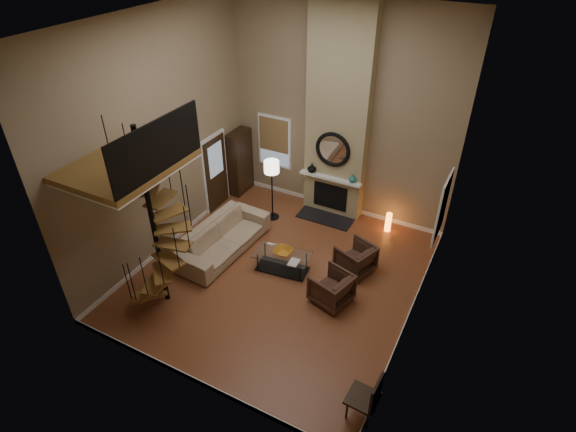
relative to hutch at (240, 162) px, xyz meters
The scene contains 33 objects.
ground 4.08m from the hutch, 44.70° to the right, with size 6.00×6.50×0.01m, color #9A5631.
back_wall 3.38m from the hutch, ahead, with size 6.00×0.02×5.50m, color #907B5D.
front_wall 6.90m from the hutch, 64.98° to the right, with size 6.00×0.02×5.50m, color #907B5D.
left_wall 3.32m from the hutch, 93.73° to the right, with size 0.02×6.50×5.50m, color #907B5D.
right_wall 6.70m from the hutch, 25.61° to the right, with size 0.02×6.50×5.50m, color #907B5D.
ceiling 6.03m from the hutch, 44.70° to the right, with size 6.00×6.50×0.01m, color silver.
baseboard_back 2.99m from the hutch, ahead, with size 6.00×0.02×0.12m, color white.
baseboard_front 6.71m from the hutch, 64.95° to the right, with size 6.00×0.02×0.12m, color white.
baseboard_left 2.93m from the hutch, 93.52° to the right, with size 0.02×6.50×0.12m, color white.
baseboard_right 6.50m from the hutch, 25.65° to the right, with size 0.02×6.50×0.12m, color white.
chimney_breast 3.36m from the hutch, ahead, with size 1.60×0.38×5.50m, color tan.
hearth 2.98m from the hutch, ahead, with size 1.50×0.60×0.04m, color black.
firebox 2.85m from the hutch, ahead, with size 0.95×0.02×0.72m, color black.
mantel 2.83m from the hutch, ahead, with size 1.70×0.18×0.06m, color white.
mirror_frame 2.99m from the hutch, ahead, with size 0.94×0.94×0.10m, color black.
mirror_disc 2.99m from the hutch, ahead, with size 0.80×0.80×0.01m, color white.
vase_left 2.30m from the hutch, ahead, with size 0.24×0.24×0.25m, color black.
vase_right 3.43m from the hutch, ahead, with size 0.20×0.20×0.21m, color #1B605B.
window_back 1.22m from the hutch, 25.24° to the left, with size 1.02×0.06×1.52m.
window_right 5.88m from the hutch, ahead, with size 0.06×1.02×1.52m.
entry_door 1.00m from the hutch, 97.85° to the right, with size 0.10×1.05×2.16m.
loft 5.18m from the hutch, 80.43° to the right, with size 1.70×2.20×1.09m.
spiral_stair 4.77m from the hutch, 77.25° to the right, with size 1.47×1.47×4.06m.
hutch is the anchor object (origin of this frame).
sofa 2.91m from the hutch, 66.05° to the right, with size 2.63×1.03×0.77m, color tan.
armchair_near 4.76m from the hutch, 23.24° to the right, with size 0.75×0.77×0.70m, color #462B20.
armchair_far 5.25m from the hutch, 35.48° to the right, with size 0.76×0.78×0.71m, color #462B20.
coffee_table 3.86m from the hutch, 43.16° to the right, with size 1.37×0.81×0.48m.
bowl 3.80m from the hutch, 42.61° to the right, with size 0.43×0.43×0.11m, color #C58022.
book 4.19m from the hutch, 41.37° to the right, with size 0.22×0.29×0.03m, color gray.
floor_lamp 1.78m from the hutch, 28.01° to the right, with size 0.39×0.39×1.71m.
accent_lamp 4.54m from the hutch, ahead, with size 0.15×0.15×0.54m, color orange.
side_chair 7.81m from the hutch, 42.31° to the right, with size 0.52×0.52×1.01m.
Camera 1 is at (3.88, -7.04, 7.13)m, focal length 28.79 mm.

